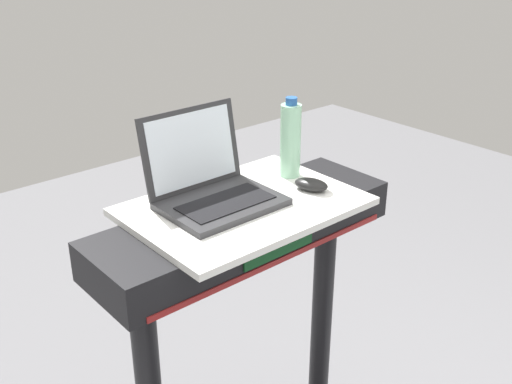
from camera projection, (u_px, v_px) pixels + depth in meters
The scene contains 4 objects.
desk_board at pixel (244, 206), 1.68m from camera, with size 0.62×0.44×0.02m, color white.
laptop at pixel (212, 185), 1.67m from camera, with size 0.31×0.27×0.24m.
computer_mouse at pixel (311, 185), 1.75m from camera, with size 0.06×0.10×0.03m, color black.
water_bottle at pixel (290, 140), 1.81m from camera, with size 0.06×0.06×0.24m.
Camera 1 is at (-0.97, -0.47, 1.92)m, focal length 43.19 mm.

